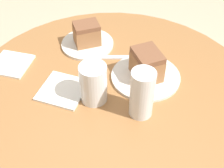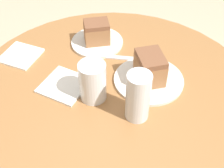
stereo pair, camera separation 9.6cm
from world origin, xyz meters
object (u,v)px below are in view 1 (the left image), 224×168
(plate_far, at_px, (146,76))
(glass_water, at_px, (142,96))
(cake_slice_near, at_px, (87,34))
(glass_lemonade, at_px, (93,85))
(plate_near, at_px, (87,44))
(cake_slice_far, at_px, (147,64))

(plate_far, distance_m, glass_water, 0.17)
(cake_slice_near, xyz_separation_m, glass_lemonade, (-0.23, -0.16, 0.01))
(plate_far, distance_m, glass_lemonade, 0.20)
(plate_far, relative_size, glass_lemonade, 1.78)
(glass_lemonade, bearing_deg, plate_near, 34.17)
(cake_slice_near, bearing_deg, cake_slice_far, -104.90)
(plate_near, height_order, glass_water, glass_water)
(plate_far, bearing_deg, glass_lemonade, 146.14)
(plate_near, relative_size, glass_water, 1.23)
(plate_far, distance_m, cake_slice_far, 0.05)
(cake_slice_near, bearing_deg, glass_lemonade, -145.83)
(plate_near, distance_m, cake_slice_near, 0.05)
(plate_near, xyz_separation_m, cake_slice_near, (0.00, -0.00, 0.05))
(plate_near, height_order, plate_far, same)
(cake_slice_far, relative_size, glass_water, 0.82)
(glass_lemonade, relative_size, glass_water, 0.82)
(plate_near, distance_m, glass_water, 0.38)
(plate_near, bearing_deg, glass_lemonade, -145.83)
(cake_slice_near, bearing_deg, plate_near, 90.00)
(cake_slice_near, relative_size, glass_lemonade, 0.89)
(glass_water, bearing_deg, plate_far, 16.46)
(cake_slice_near, xyz_separation_m, glass_water, (-0.22, -0.31, 0.02))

